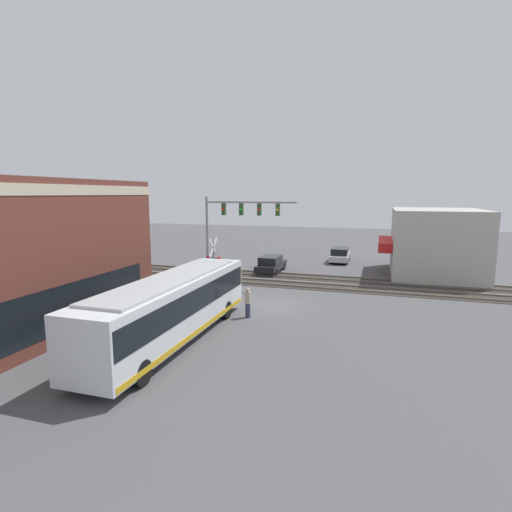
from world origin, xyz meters
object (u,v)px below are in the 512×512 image
object	(u,v)px
city_bus	(172,306)
crossing_signal	(214,258)
parked_car_silver	(340,255)
pedestrian_at_crossing	(219,274)
parked_car_black	(271,264)
pedestrian_near_bus	(248,302)

from	to	relation	value
city_bus	crossing_signal	size ratio (longest dim) A/B	3.26
parked_car_silver	crossing_signal	bearing A→B (deg)	152.21
pedestrian_at_crossing	parked_car_black	bearing A→B (deg)	-19.38
crossing_signal	pedestrian_at_crossing	distance (m)	1.64
crossing_signal	parked_car_black	xyz separation A→B (m)	(7.40, -2.38, -1.61)
pedestrian_at_crossing	pedestrian_near_bus	bearing A→B (deg)	-146.06
parked_car_silver	pedestrian_at_crossing	size ratio (longest dim) A/B	2.62
crossing_signal	parked_car_black	bearing A→B (deg)	-17.82
parked_car_black	pedestrian_near_bus	bearing A→B (deg)	-170.38
parked_car_black	city_bus	bearing A→B (deg)	180.00
city_bus	parked_car_black	xyz separation A→B (m)	(17.84, -0.00, -1.04)
crossing_signal	pedestrian_near_bus	bearing A→B (deg)	-141.89
crossing_signal	pedestrian_at_crossing	xyz separation A→B (m)	(0.86, -0.08, -1.39)
city_bus	crossing_signal	world-z (taller)	crossing_signal
crossing_signal	pedestrian_at_crossing	size ratio (longest dim) A/B	2.15
city_bus	parked_car_black	size ratio (longest dim) A/B	2.60
parked_car_black	parked_car_silver	xyz separation A→B (m)	(7.36, -5.40, -0.01)
crossing_signal	pedestrian_near_bus	xyz separation A→B (m)	(-5.91, -4.63, -1.41)
crossing_signal	parked_car_silver	distance (m)	16.76
pedestrian_near_bus	pedestrian_at_crossing	bearing A→B (deg)	33.94
crossing_signal	parked_car_black	distance (m)	7.94
parked_car_black	parked_car_silver	distance (m)	9.13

